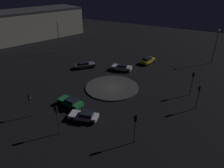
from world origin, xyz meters
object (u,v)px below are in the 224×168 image
Objects in this scene: car_green at (71,102)px; streetlamp_northeast at (216,41)px; car_grey at (85,65)px; streetlamp_northwest at (58,34)px; traffic_light_southwest at (30,100)px; store_building at (34,23)px; traffic_light_south at (57,115)px; car_white at (85,116)px; traffic_light_southeast at (135,123)px; traffic_light_east_near at (199,93)px; car_yellow at (148,60)px; traffic_light_east at (193,79)px; car_silver at (122,67)px.

streetlamp_northeast is at bearing -113.24° from car_green.
car_green is 0.96× the size of car_grey.
traffic_light_southwest is at bearing -56.55° from streetlamp_northwest.
traffic_light_south is at bearing 69.06° from store_building.
car_grey is 0.14× the size of store_building.
car_white is 8.76m from traffic_light_southeast.
car_green is 16.25m from car_grey.
traffic_light_east_near is (14.02, 10.97, 2.29)m from car_white.
streetlamp_northwest is at bearing 105.23° from car_grey.
streetlamp_northwest is at bearing 57.57° from traffic_light_southwest.
car_green is at bearing 25.78° from traffic_light_east_near.
traffic_light_east reaches higher than car_yellow.
car_silver is (-3.31, 19.18, 0.04)m from car_white.
streetlamp_northwest is at bearing 15.10° from traffic_light_southeast.
traffic_light_east_near is at bearing -45.48° from traffic_light_south.
traffic_light_east_near is at bearing 89.67° from store_building.
traffic_light_southeast is at bearing 158.71° from car_white.
streetlamp_northeast is at bearing -6.08° from traffic_light_southwest.
traffic_light_east is 0.13× the size of store_building.
traffic_light_east_near is (25.64, -5.38, 2.23)m from car_grey.
traffic_light_east is at bearing -121.46° from car_yellow.
store_building is (-51.62, 32.10, 1.62)m from traffic_light_southeast.
traffic_light_east is at bearing -10.90° from streetlamp_northwest.
traffic_light_east_near is at bearing -147.14° from car_green.
car_white is 8.37m from traffic_light_southwest.
car_yellow is at bearing 9.26° from streetlamp_northwest.
store_building is (-43.23, 31.19, 3.97)m from car_white.
store_building is at bearing -50.90° from car_white.
store_building is at bearing 105.01° from car_grey.
streetlamp_northeast reaches higher than traffic_light_east_near.
car_grey reaches higher than car_silver.
streetlamp_northeast is (1.75, 18.88, 2.33)m from traffic_light_east.
car_white is 1.05× the size of car_yellow.
streetlamp_northeast reaches higher than car_yellow.
traffic_light_south is 21.46m from traffic_light_east_near.
traffic_light_south is at bearing -112.83° from car_grey.
traffic_light_southwest is at bearing 58.28° from traffic_light_southeast.
car_silver is 0.57× the size of streetlamp_northeast.
car_grey is 14.60m from streetlamp_northwest.
traffic_light_east is 26.98m from traffic_light_southwest.
car_green is 1.03× the size of traffic_light_south.
car_green reaches higher than car_white.
car_silver is 1.05× the size of traffic_light_east.
car_green is 1.07× the size of traffic_light_east_near.
traffic_light_southwest is at bearing 176.04° from car_yellow.
store_building is at bearing 70.31° from traffic_light_southwest.
car_yellow is 43.95m from store_building.
car_silver is at bearing -86.36° from car_green.
streetlamp_northeast is at bearing -49.60° from car_yellow.
car_green is 17.28m from car_silver.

